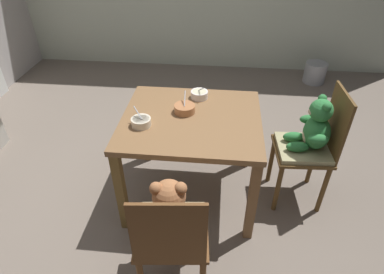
{
  "coord_description": "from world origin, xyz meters",
  "views": [
    {
      "loc": [
        0.19,
        -1.88,
        1.94
      ],
      "look_at": [
        0.0,
        0.05,
        0.52
      ],
      "focal_mm": 30.35,
      "sensor_mm": 36.0,
      "label": 1
    }
  ],
  "objects_px": {
    "teddy_chair_near_front": "(171,223)",
    "teddy_chair_near_right": "(312,137)",
    "metal_pail": "(315,73)",
    "porridge_bowl_white_far_center": "(199,94)",
    "porridge_bowl_cream_near_left": "(141,122)",
    "porridge_bowl_terracotta_center": "(185,108)",
    "dining_table": "(191,130)"
  },
  "relations": [
    {
      "from": "dining_table",
      "to": "porridge_bowl_cream_near_left",
      "type": "xyz_separation_m",
      "value": [
        -0.32,
        -0.13,
        0.13
      ]
    },
    {
      "from": "teddy_chair_near_right",
      "to": "metal_pail",
      "type": "height_order",
      "value": "teddy_chair_near_right"
    },
    {
      "from": "teddy_chair_near_right",
      "to": "porridge_bowl_terracotta_center",
      "type": "bearing_deg",
      "value": -4.04
    },
    {
      "from": "porridge_bowl_cream_near_left",
      "to": "metal_pail",
      "type": "xyz_separation_m",
      "value": [
        1.72,
        2.28,
        -0.62
      ]
    },
    {
      "from": "teddy_chair_near_front",
      "to": "metal_pail",
      "type": "height_order",
      "value": "teddy_chair_near_front"
    },
    {
      "from": "porridge_bowl_cream_near_left",
      "to": "porridge_bowl_terracotta_center",
      "type": "xyz_separation_m",
      "value": [
        0.27,
        0.2,
        0.0
      ]
    },
    {
      "from": "porridge_bowl_white_far_center",
      "to": "porridge_bowl_cream_near_left",
      "type": "height_order",
      "value": "same"
    },
    {
      "from": "teddy_chair_near_front",
      "to": "teddy_chair_near_right",
      "type": "bearing_deg",
      "value": -51.54
    },
    {
      "from": "porridge_bowl_cream_near_left",
      "to": "metal_pail",
      "type": "bearing_deg",
      "value": 52.95
    },
    {
      "from": "dining_table",
      "to": "metal_pail",
      "type": "height_order",
      "value": "dining_table"
    },
    {
      "from": "teddy_chair_near_front",
      "to": "teddy_chair_near_right",
      "type": "relative_size",
      "value": 0.95
    },
    {
      "from": "dining_table",
      "to": "porridge_bowl_white_far_center",
      "type": "xyz_separation_m",
      "value": [
        0.03,
        0.29,
        0.13
      ]
    },
    {
      "from": "teddy_chair_near_front",
      "to": "metal_pail",
      "type": "bearing_deg",
      "value": -31.28
    },
    {
      "from": "dining_table",
      "to": "teddy_chair_near_right",
      "type": "xyz_separation_m",
      "value": [
        0.86,
        0.05,
        -0.03
      ]
    },
    {
      "from": "porridge_bowl_white_far_center",
      "to": "teddy_chair_near_front",
      "type": "bearing_deg",
      "value": -93.07
    },
    {
      "from": "teddy_chair_near_front",
      "to": "porridge_bowl_white_far_center",
      "type": "distance_m",
      "value": 1.1
    },
    {
      "from": "porridge_bowl_white_far_center",
      "to": "porridge_bowl_terracotta_center",
      "type": "relative_size",
      "value": 0.83
    },
    {
      "from": "teddy_chair_near_front",
      "to": "porridge_bowl_terracotta_center",
      "type": "bearing_deg",
      "value": -3.66
    },
    {
      "from": "porridge_bowl_white_far_center",
      "to": "porridge_bowl_cream_near_left",
      "type": "xyz_separation_m",
      "value": [
        -0.36,
        -0.41,
        -0.0
      ]
    },
    {
      "from": "porridge_bowl_terracotta_center",
      "to": "metal_pail",
      "type": "xyz_separation_m",
      "value": [
        1.45,
        2.08,
        -0.62
      ]
    },
    {
      "from": "dining_table",
      "to": "porridge_bowl_terracotta_center",
      "type": "bearing_deg",
      "value": 128.79
    },
    {
      "from": "porridge_bowl_cream_near_left",
      "to": "porridge_bowl_white_far_center",
      "type": "bearing_deg",
      "value": 49.32
    },
    {
      "from": "teddy_chair_near_right",
      "to": "porridge_bowl_terracotta_center",
      "type": "height_order",
      "value": "teddy_chair_near_right"
    },
    {
      "from": "dining_table",
      "to": "teddy_chair_near_right",
      "type": "relative_size",
      "value": 1.03
    },
    {
      "from": "dining_table",
      "to": "porridge_bowl_terracotta_center",
      "type": "distance_m",
      "value": 0.16
    },
    {
      "from": "teddy_chair_near_right",
      "to": "porridge_bowl_cream_near_left",
      "type": "bearing_deg",
      "value": 5.62
    },
    {
      "from": "dining_table",
      "to": "metal_pail",
      "type": "xyz_separation_m",
      "value": [
        1.4,
        2.15,
        -0.49
      ]
    },
    {
      "from": "metal_pail",
      "to": "porridge_bowl_terracotta_center",
      "type": "bearing_deg",
      "value": -124.87
    },
    {
      "from": "metal_pail",
      "to": "teddy_chair_near_front",
      "type": "bearing_deg",
      "value": -115.73
    },
    {
      "from": "dining_table",
      "to": "porridge_bowl_cream_near_left",
      "type": "height_order",
      "value": "porridge_bowl_cream_near_left"
    },
    {
      "from": "teddy_chair_near_right",
      "to": "porridge_bowl_white_far_center",
      "type": "xyz_separation_m",
      "value": [
        -0.83,
        0.23,
        0.17
      ]
    },
    {
      "from": "porridge_bowl_terracotta_center",
      "to": "porridge_bowl_white_far_center",
      "type": "bearing_deg",
      "value": 68.19
    }
  ]
}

